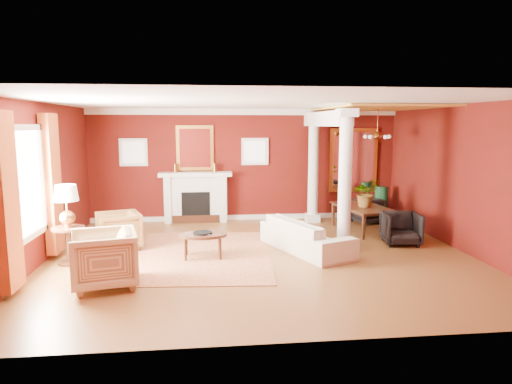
{
  "coord_description": "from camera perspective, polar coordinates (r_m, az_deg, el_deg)",
  "views": [
    {
      "loc": [
        -1.02,
        -8.37,
        2.5
      ],
      "look_at": [
        -0.03,
        0.66,
        1.15
      ],
      "focal_mm": 32.0,
      "sensor_mm": 36.0,
      "label": 1
    }
  ],
  "objects": [
    {
      "name": "side_table",
      "position": [
        8.8,
        -22.54,
        -2.25
      ],
      "size": [
        0.58,
        0.58,
        1.44
      ],
      "rotation": [
        0.0,
        0.0,
        0.1
      ],
      "color": "black",
      "rests_on": "ground"
    },
    {
      "name": "column_front",
      "position": [
        9.15,
        11.07,
        1.56
      ],
      "size": [
        0.36,
        0.36,
        2.8
      ],
      "color": "white",
      "rests_on": "ground"
    },
    {
      "name": "base_trim",
      "position": [
        12.13,
        -1.31,
        -3.16
      ],
      "size": [
        8.0,
        0.08,
        0.12
      ],
      "primitive_type": "cube",
      "color": "white",
      "rests_on": "ground"
    },
    {
      "name": "dining_chair_near",
      "position": [
        10.04,
        17.69,
        -4.19
      ],
      "size": [
        0.8,
        0.76,
        0.75
      ],
      "primitive_type": "imported",
      "rotation": [
        0.0,
        0.0,
        -0.12
      ],
      "color": "black",
      "rests_on": "ground"
    },
    {
      "name": "green_urn",
      "position": [
        12.34,
        15.34,
        -1.84
      ],
      "size": [
        0.38,
        0.38,
        0.92
      ],
      "color": "#123A1E",
      "rests_on": "ground"
    },
    {
      "name": "header_beam",
      "position": [
        10.63,
        8.68,
        9.0
      ],
      "size": [
        0.3,
        3.2,
        0.32
      ],
      "primitive_type": "cube",
      "color": "white",
      "rests_on": "column_front"
    },
    {
      "name": "armchair_leopard",
      "position": [
        9.61,
        -16.82,
        -4.43
      ],
      "size": [
        0.98,
        1.02,
        0.84
      ],
      "primitive_type": "imported",
      "rotation": [
        0.0,
        0.0,
        -1.24
      ],
      "color": "black",
      "rests_on": "ground"
    },
    {
      "name": "sofa",
      "position": [
        9.13,
        6.27,
        -4.71
      ],
      "size": [
        1.43,
        2.28,
        0.86
      ],
      "primitive_type": "imported",
      "rotation": [
        0.0,
        0.0,
        1.96
      ],
      "color": "beige",
      "rests_on": "ground"
    },
    {
      "name": "ground",
      "position": [
        8.8,
        0.66,
        -8.05
      ],
      "size": [
        8.0,
        8.0,
        0.0
      ],
      "primitive_type": "plane",
      "color": "brown",
      "rests_on": "ground"
    },
    {
      "name": "chandelier",
      "position": [
        10.9,
        14.92,
        6.84
      ],
      "size": [
        0.6,
        0.62,
        0.75
      ],
      "color": "#A16732",
      "rests_on": "room_shell"
    },
    {
      "name": "overmantel_mirror",
      "position": [
        11.85,
        -7.64,
        5.47
      ],
      "size": [
        0.95,
        0.07,
        1.15
      ],
      "color": "gold",
      "rests_on": "fireplace"
    },
    {
      "name": "potted_plant",
      "position": [
        10.86,
        13.61,
        1.33
      ],
      "size": [
        0.73,
        0.78,
        0.51
      ],
      "primitive_type": "imported",
      "rotation": [
        0.0,
        0.0,
        0.26
      ],
      "color": "#26591E",
      "rests_on": "dining_table"
    },
    {
      "name": "coffee_book",
      "position": [
        8.58,
        -6.85,
        -4.63
      ],
      "size": [
        0.15,
        0.03,
        0.21
      ],
      "primitive_type": "imported",
      "rotation": [
        0.0,
        0.0,
        0.1
      ],
      "color": "black",
      "rests_on": "coffee_table"
    },
    {
      "name": "flank_window_right",
      "position": [
        11.93,
        -0.13,
        5.08
      ],
      "size": [
        0.7,
        0.07,
        0.7
      ],
      "color": "white",
      "rests_on": "room_shell"
    },
    {
      "name": "flank_window_left",
      "position": [
        12.0,
        -15.07,
        4.82
      ],
      "size": [
        0.7,
        0.07,
        0.7
      ],
      "color": "white",
      "rests_on": "room_shell"
    },
    {
      "name": "left_window",
      "position": [
        8.36,
        -26.32,
        0.18
      ],
      "size": [
        0.21,
        2.55,
        2.6
      ],
      "color": "white",
      "rests_on": "room_shell"
    },
    {
      "name": "rug",
      "position": [
        8.97,
        -6.94,
        -7.75
      ],
      "size": [
        2.92,
        3.75,
        0.01
      ],
      "primitive_type": "cube",
      "rotation": [
        0.0,
        0.0,
        -0.07
      ],
      "color": "maroon",
      "rests_on": "ground"
    },
    {
      "name": "fireplace",
      "position": [
        11.84,
        -7.53,
        -0.64
      ],
      "size": [
        1.85,
        0.42,
        1.29
      ],
      "color": "white",
      "rests_on": "ground"
    },
    {
      "name": "room_shell",
      "position": [
        8.45,
        0.68,
        5.18
      ],
      "size": [
        8.04,
        7.04,
        2.92
      ],
      "color": "#560C0C",
      "rests_on": "ground"
    },
    {
      "name": "amber_ceiling",
      "position": [
        10.84,
        14.89,
        10.13
      ],
      "size": [
        2.3,
        3.4,
        0.04
      ],
      "primitive_type": "cube",
      "color": "gold",
      "rests_on": "room_shell"
    },
    {
      "name": "dining_chair_far",
      "position": [
        12.0,
        13.67,
        -2.1
      ],
      "size": [
        0.82,
        0.79,
        0.7
      ],
      "primitive_type": "imported",
      "rotation": [
        0.0,
        0.0,
        3.39
      ],
      "color": "black",
      "rests_on": "ground"
    },
    {
      "name": "column_back",
      "position": [
        11.74,
        7.17,
        3.14
      ],
      "size": [
        0.36,
        0.36,
        2.8
      ],
      "color": "white",
      "rests_on": "ground"
    },
    {
      "name": "crown_trim",
      "position": [
        11.88,
        -1.35,
        9.99
      ],
      "size": [
        8.0,
        0.08,
        0.16
      ],
      "primitive_type": "cube",
      "color": "white",
      "rests_on": "room_shell"
    },
    {
      "name": "dining_mirror",
      "position": [
        12.49,
        12.08,
        3.9
      ],
      "size": [
        1.3,
        0.07,
        1.7
      ],
      "color": "gold",
      "rests_on": "room_shell"
    },
    {
      "name": "coffee_table",
      "position": [
        8.67,
        -6.67,
        -5.5
      ],
      "size": [
        0.91,
        0.91,
        0.46
      ],
      "rotation": [
        0.0,
        0.0,
        0.14
      ],
      "color": "black",
      "rests_on": "ground"
    },
    {
      "name": "dining_table",
      "position": [
        11.03,
        13.34,
        -2.37
      ],
      "size": [
        0.87,
        1.77,
        0.94
      ],
      "primitive_type": "imported",
      "rotation": [
        0.0,
        0.0,
        1.74
      ],
      "color": "black",
      "rests_on": "ground"
    },
    {
      "name": "armchair_stripe",
      "position": [
        7.47,
        -18.51,
        -7.61
      ],
      "size": [
        1.08,
        1.12,
        0.98
      ],
      "primitive_type": "imported",
      "rotation": [
        0.0,
        0.0,
        -1.35
      ],
      "color": "#C7B185",
      "rests_on": "ground"
    }
  ]
}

